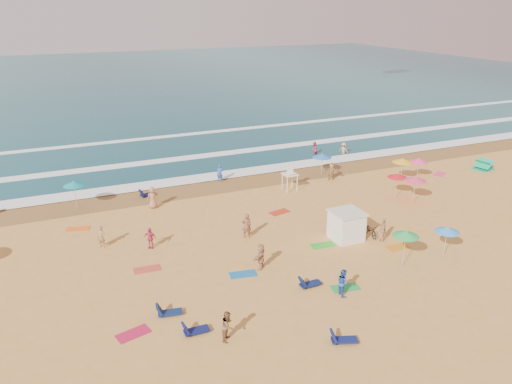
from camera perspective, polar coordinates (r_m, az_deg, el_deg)
name	(u,v)px	position (r m, az deg, el deg)	size (l,w,h in m)	color
ground	(280,240)	(35.91, 2.82, -5.52)	(220.00, 220.00, 0.00)	gold
ocean	(109,81)	(114.78, -16.50, 12.02)	(220.00, 140.00, 0.18)	#0C4756
wet_sand	(221,185)	(46.52, -4.01, 0.76)	(220.00, 220.00, 0.00)	olive
surf_foam	(193,159)	(54.46, -7.17, 3.77)	(200.00, 18.70, 0.05)	white
cabana	(346,226)	(36.24, 10.29, -3.85)	(2.00, 2.00, 2.00)	white
cabana_roof	(347,212)	(35.81, 10.40, -2.31)	(2.20, 2.20, 0.12)	silver
bicycle	(370,230)	(37.26, 12.94, -4.26)	(0.61, 1.75, 0.92)	black
lifeguard_stand	(290,179)	(44.92, 3.88, 1.44)	(1.20, 1.20, 2.10)	white
beach_umbrellas	(293,208)	(35.95, 4.23, -1.84)	(67.51, 29.61, 0.78)	#139D91
loungers	(388,241)	(36.65, 14.89, -5.39)	(42.65, 25.06, 0.34)	#102050
towels	(301,248)	(34.87, 5.18, -6.41)	(35.95, 21.67, 0.03)	#B81740
popup_tents	(506,179)	(51.91, 26.65, 1.38)	(6.02, 10.69, 1.20)	#C82C61
beachgoers	(250,207)	(39.35, -0.64, -1.78)	(39.38, 27.81, 2.13)	#254DAE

